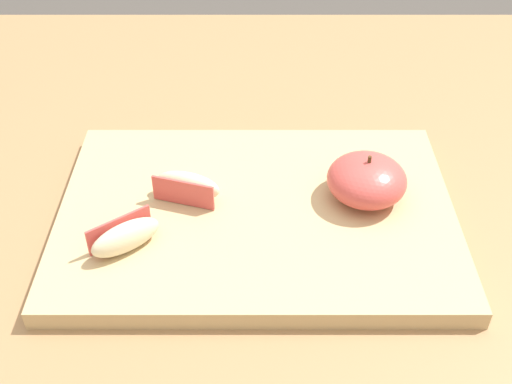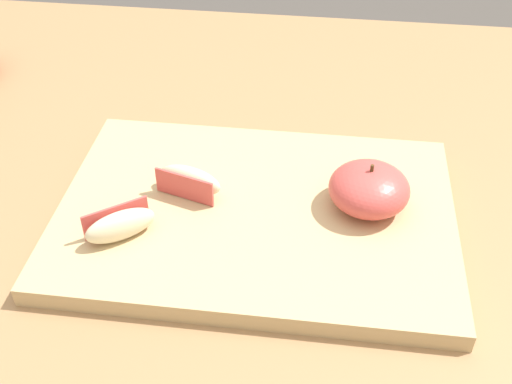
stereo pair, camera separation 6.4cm
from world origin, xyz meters
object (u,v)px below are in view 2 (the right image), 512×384
(apple_half_skin_up, at_px, (369,189))
(apple_wedge_back, at_px, (190,181))
(apple_wedge_left, at_px, (120,225))
(cutting_board, at_px, (256,214))

(apple_half_skin_up, distance_m, apple_wedge_back, 0.18)
(apple_wedge_left, bearing_deg, apple_half_skin_up, 18.03)
(cutting_board, distance_m, apple_wedge_left, 0.14)
(apple_wedge_back, xyz_separation_m, apple_wedge_left, (-0.05, -0.08, 0.00))
(cutting_board, xyz_separation_m, apple_half_skin_up, (0.11, 0.02, 0.03))
(apple_wedge_back, relative_size, apple_wedge_left, 1.05)
(cutting_board, bearing_deg, apple_wedge_left, -154.06)
(apple_half_skin_up, relative_size, apple_wedge_back, 1.12)
(cutting_board, height_order, apple_wedge_back, apple_wedge_back)
(cutting_board, xyz_separation_m, apple_wedge_back, (-0.07, 0.02, 0.03))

